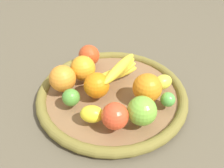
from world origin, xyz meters
name	(u,v)px	position (x,y,z in m)	size (l,w,h in m)	color
ground_plane	(112,97)	(0.00, 0.00, 0.00)	(2.40, 2.40, 0.00)	brown
basket	(112,94)	(0.00, 0.00, 0.02)	(0.46, 0.46, 0.03)	brown
lemon_0	(92,114)	(0.08, 0.11, 0.06)	(0.06, 0.05, 0.05)	yellow
orange_0	(83,68)	(0.08, -0.07, 0.07)	(0.08, 0.08, 0.08)	orange
orange_3	(147,88)	(-0.09, 0.06, 0.08)	(0.08, 0.08, 0.08)	orange
lime_1	(71,97)	(0.13, 0.04, 0.06)	(0.05, 0.05, 0.05)	#529436
banana_bunch	(116,72)	(-0.02, -0.03, 0.07)	(0.18, 0.15, 0.07)	yellow
apple_0	(142,111)	(-0.04, 0.14, 0.07)	(0.08, 0.08, 0.08)	#75B439
apple_1	(89,55)	(0.05, -0.15, 0.07)	(0.07, 0.07, 0.07)	#C5441D
apple_2	(115,116)	(0.02, 0.14, 0.07)	(0.07, 0.07, 0.07)	#DD4626
orange_1	(63,78)	(0.14, -0.03, 0.07)	(0.08, 0.08, 0.08)	orange
lemon_1	(163,82)	(-0.15, 0.03, 0.06)	(0.06, 0.04, 0.04)	yellow
orange_2	(97,85)	(0.05, 0.02, 0.07)	(0.07, 0.07, 0.07)	orange
lime_0	(168,99)	(-0.14, 0.10, 0.06)	(0.04, 0.04, 0.04)	#57A944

